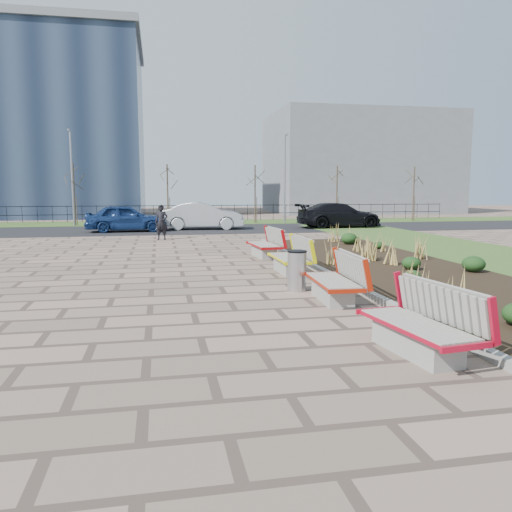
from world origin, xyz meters
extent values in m
plane|color=#866A5C|center=(0.00, 0.00, 0.00)|extent=(120.00, 120.00, 0.00)
cube|color=black|center=(6.25, 5.00, 0.05)|extent=(4.50, 18.00, 0.10)
cube|color=gray|center=(3.92, 5.00, 0.07)|extent=(0.16, 18.00, 0.15)
cube|color=#33511E|center=(0.00, 28.00, 0.02)|extent=(80.00, 5.00, 0.04)
cube|color=black|center=(0.00, 22.00, 0.01)|extent=(80.00, 7.00, 0.02)
cylinder|color=#B2B2B7|center=(2.55, 3.33, 0.47)|extent=(0.44, 0.44, 0.94)
imported|color=black|center=(-0.50, 16.16, 0.83)|extent=(0.67, 0.50, 1.66)
imported|color=navy|center=(-2.42, 21.04, 0.78)|extent=(4.53, 1.99, 1.52)
imported|color=#A0A3A7|center=(1.95, 21.86, 0.81)|extent=(4.94, 2.07, 1.59)
imported|color=black|center=(10.37, 21.55, 0.78)|extent=(5.36, 2.39, 1.53)
cube|color=slate|center=(20.00, 42.00, 5.00)|extent=(18.00, 12.00, 10.00)
camera|label=1|loc=(-0.61, -7.86, 2.38)|focal=35.00mm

